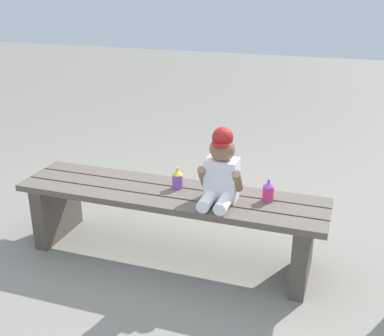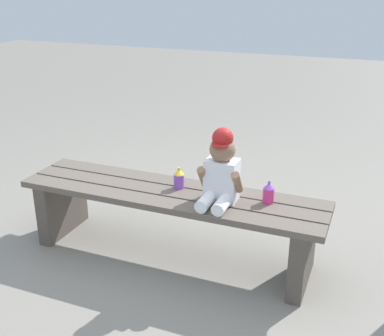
# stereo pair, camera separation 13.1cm
# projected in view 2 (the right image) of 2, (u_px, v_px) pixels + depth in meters

# --- Properties ---
(ground_plane) EXTENTS (16.00, 16.00, 0.00)m
(ground_plane) POSITION_uv_depth(u_px,v_px,m) (172.00, 254.00, 2.85)
(ground_plane) COLOR gray
(park_bench) EXTENTS (1.75, 0.41, 0.41)m
(park_bench) POSITION_uv_depth(u_px,v_px,m) (171.00, 211.00, 2.74)
(park_bench) COLOR #60564C
(park_bench) RESTS_ON ground_plane
(child_figure) EXTENTS (0.23, 0.27, 0.40)m
(child_figure) POSITION_uv_depth(u_px,v_px,m) (221.00, 170.00, 2.51)
(child_figure) COLOR white
(child_figure) RESTS_ON park_bench
(sippy_cup_left) EXTENTS (0.06, 0.06, 0.12)m
(sippy_cup_left) POSITION_uv_depth(u_px,v_px,m) (179.00, 178.00, 2.72)
(sippy_cup_left) COLOR #8C4CCC
(sippy_cup_left) RESTS_ON park_bench
(sippy_cup_right) EXTENTS (0.06, 0.06, 0.12)m
(sippy_cup_right) POSITION_uv_depth(u_px,v_px,m) (269.00, 193.00, 2.54)
(sippy_cup_right) COLOR #E5337F
(sippy_cup_right) RESTS_ON park_bench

